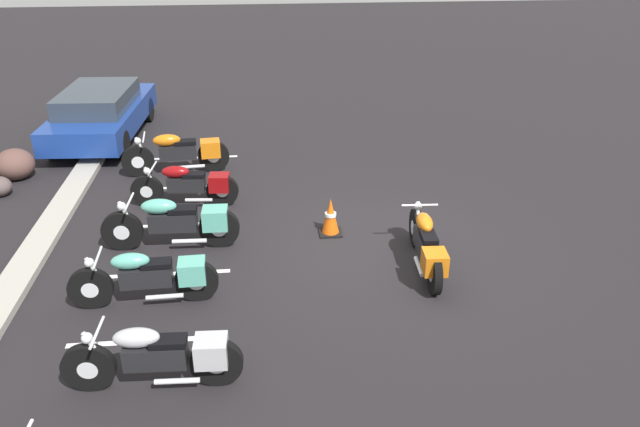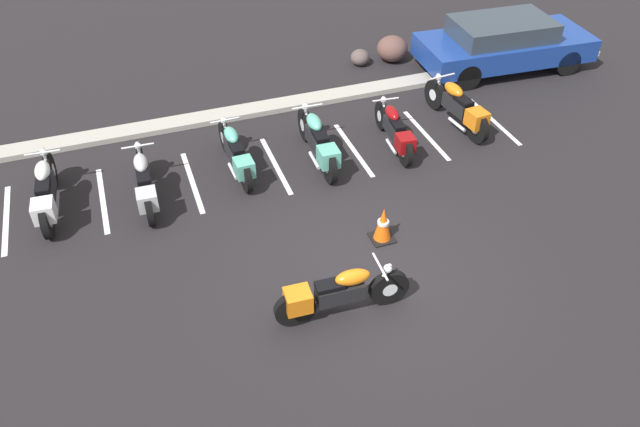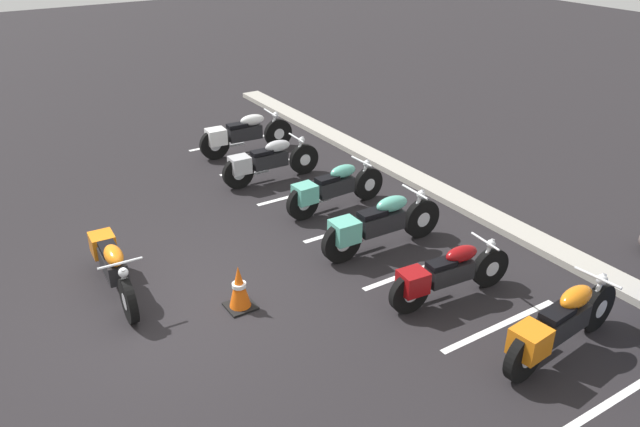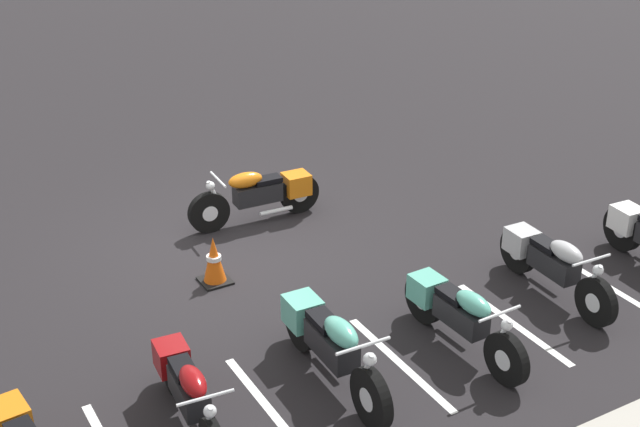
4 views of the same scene
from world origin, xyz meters
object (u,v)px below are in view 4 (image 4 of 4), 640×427
(traffic_cone, at_px, (214,261))
(parked_bike_4, at_px, (188,389))
(motorcycle_orange_featured, at_px, (261,194))
(parked_bike_3, at_px, (329,342))
(parked_bike_2, at_px, (458,314))
(parked_bike_1, at_px, (551,262))

(traffic_cone, bearing_deg, parked_bike_4, 61.09)
(parked_bike_4, bearing_deg, motorcycle_orange_featured, 149.36)
(parked_bike_4, bearing_deg, traffic_cone, 156.01)
(parked_bike_3, xyz_separation_m, traffic_cone, (0.26, -2.61, -0.16))
(motorcycle_orange_featured, xyz_separation_m, traffic_cone, (1.38, 1.36, -0.13))
(parked_bike_3, height_order, parked_bike_4, parked_bike_3)
(parked_bike_2, xyz_separation_m, parked_bike_4, (3.32, -0.25, -0.01))
(motorcycle_orange_featured, distance_m, parked_bike_3, 4.12)
(parked_bike_3, distance_m, traffic_cone, 2.63)
(parked_bike_1, bearing_deg, traffic_cone, -121.15)
(parked_bike_2, xyz_separation_m, traffic_cone, (1.90, -2.81, -0.13))
(parked_bike_2, relative_size, traffic_cone, 3.17)
(parked_bike_1, height_order, parked_bike_4, parked_bike_1)
(motorcycle_orange_featured, bearing_deg, parked_bike_1, 124.44)
(parked_bike_3, bearing_deg, parked_bike_1, 94.55)
(motorcycle_orange_featured, relative_size, parked_bike_2, 1.00)
(motorcycle_orange_featured, distance_m, parked_bike_2, 4.20)
(parked_bike_4, relative_size, traffic_cone, 3.07)
(motorcycle_orange_featured, height_order, parked_bike_4, motorcycle_orange_featured)
(parked_bike_2, bearing_deg, motorcycle_orange_featured, -175.02)
(parked_bike_1, bearing_deg, parked_bike_3, -85.00)
(traffic_cone, bearing_deg, motorcycle_orange_featured, -135.61)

